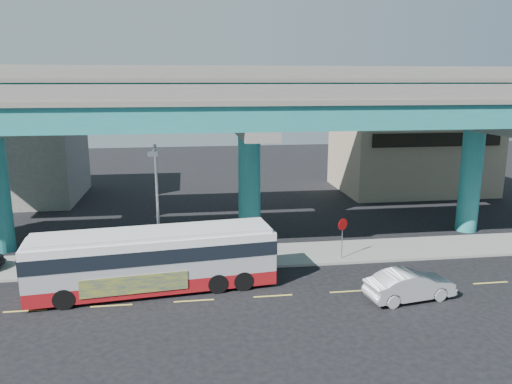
{
  "coord_description": "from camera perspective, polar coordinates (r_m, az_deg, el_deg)",
  "views": [
    {
      "loc": [
        -4.19,
        -23.57,
        10.72
      ],
      "look_at": [
        -0.26,
        4.0,
        4.49
      ],
      "focal_mm": 35.0,
      "sensor_mm": 36.0,
      "label": 1
    }
  ],
  "objects": [
    {
      "name": "building_concrete",
      "position": [
        50.52,
        -26.35,
        4.22
      ],
      "size": [
        12.0,
        10.0,
        9.0
      ],
      "primitive_type": "cube",
      "color": "gray",
      "rests_on": "ground"
    },
    {
      "name": "viaduct",
      "position": [
        32.98,
        -0.82,
        9.85
      ],
      "size": [
        52.0,
        12.4,
        11.7
      ],
      "color": "#20707A",
      "rests_on": "ground"
    },
    {
      "name": "stop_sign",
      "position": [
        30.52,
        9.87,
        -4.25
      ],
      "size": [
        0.69,
        0.38,
        2.53
      ],
      "rotation": [
        0.0,
        0.0,
        0.09
      ],
      "color": "gray",
      "rests_on": "sidewalk"
    },
    {
      "name": "sidewalk",
      "position": [
        31.24,
        0.08,
        -7.32
      ],
      "size": [
        70.0,
        4.0,
        0.15
      ],
      "primitive_type": "cube",
      "color": "gray",
      "rests_on": "ground"
    },
    {
      "name": "lane_markings",
      "position": [
        25.96,
        1.95,
        -11.78
      ],
      "size": [
        58.0,
        0.12,
        0.01
      ],
      "color": "#D8C64C",
      "rests_on": "ground"
    },
    {
      "name": "ground",
      "position": [
        26.23,
        1.83,
        -11.53
      ],
      "size": [
        120.0,
        120.0,
        0.0
      ],
      "primitive_type": "plane",
      "color": "black",
      "rests_on": "ground"
    },
    {
      "name": "street_lamp",
      "position": [
        27.71,
        -11.33,
        0.13
      ],
      "size": [
        0.5,
        2.37,
        7.18
      ],
      "color": "gray",
      "rests_on": "sidewalk"
    },
    {
      "name": "building_beige",
      "position": [
        52.07,
        17.25,
        4.07
      ],
      "size": [
        14.0,
        10.23,
        7.0
      ],
      "color": "tan",
      "rests_on": "ground"
    },
    {
      "name": "sedan",
      "position": [
        26.45,
        17.18,
        -10.13
      ],
      "size": [
        3.06,
        5.06,
        1.5
      ],
      "primitive_type": "imported",
      "rotation": [
        0.0,
        0.0,
        1.74
      ],
      "color": "#BBBBC0",
      "rests_on": "ground"
    },
    {
      "name": "transit_bus",
      "position": [
        26.52,
        -11.56,
        -7.4
      ],
      "size": [
        12.75,
        4.08,
        3.22
      ],
      "rotation": [
        0.0,
        0.0,
        0.11
      ],
      "color": "maroon",
      "rests_on": "ground"
    }
  ]
}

